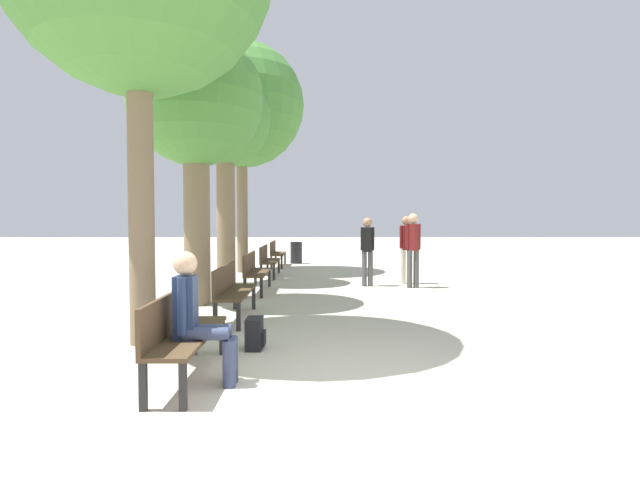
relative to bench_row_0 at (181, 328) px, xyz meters
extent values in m
plane|color=beige|center=(1.77, -0.40, -0.52)|extent=(80.00, 80.00, 0.00)
cube|color=#4C3823|center=(0.09, 0.00, -0.08)|extent=(0.43, 1.85, 0.04)
cube|color=#4C3823|center=(-0.11, 0.00, 0.14)|extent=(0.04, 1.85, 0.41)
cube|color=black|center=(0.25, -0.88, -0.31)|extent=(0.06, 0.06, 0.42)
cube|color=black|center=(0.25, 0.88, -0.31)|extent=(0.06, 0.06, 0.42)
cube|color=black|center=(-0.08, -0.88, -0.31)|extent=(0.06, 0.06, 0.42)
cube|color=black|center=(-0.08, 0.88, -0.31)|extent=(0.06, 0.06, 0.42)
cube|color=#4C3823|center=(0.09, 3.01, -0.08)|extent=(0.43, 1.85, 0.04)
cube|color=#4C3823|center=(-0.11, 3.01, 0.14)|extent=(0.04, 1.85, 0.41)
cube|color=black|center=(0.25, 2.13, -0.31)|extent=(0.06, 0.06, 0.42)
cube|color=black|center=(0.25, 3.89, -0.31)|extent=(0.06, 0.06, 0.42)
cube|color=black|center=(-0.08, 2.13, -0.31)|extent=(0.06, 0.06, 0.42)
cube|color=black|center=(-0.08, 3.89, -0.31)|extent=(0.06, 0.06, 0.42)
cube|color=#4C3823|center=(0.09, 6.02, -0.08)|extent=(0.43, 1.85, 0.04)
cube|color=#4C3823|center=(-0.11, 6.02, 0.14)|extent=(0.04, 1.85, 0.41)
cube|color=black|center=(0.25, 5.14, -0.31)|extent=(0.06, 0.06, 0.42)
cube|color=black|center=(0.25, 6.90, -0.31)|extent=(0.06, 0.06, 0.42)
cube|color=black|center=(-0.08, 5.14, -0.31)|extent=(0.06, 0.06, 0.42)
cube|color=black|center=(-0.08, 6.90, -0.31)|extent=(0.06, 0.06, 0.42)
cube|color=#4C3823|center=(0.09, 9.03, -0.08)|extent=(0.43, 1.85, 0.04)
cube|color=#4C3823|center=(-0.11, 9.03, 0.14)|extent=(0.04, 1.85, 0.41)
cube|color=black|center=(0.25, 8.15, -0.31)|extent=(0.06, 0.06, 0.42)
cube|color=black|center=(0.25, 9.91, -0.31)|extent=(0.06, 0.06, 0.42)
cube|color=black|center=(-0.08, 8.15, -0.31)|extent=(0.06, 0.06, 0.42)
cube|color=black|center=(-0.08, 9.91, -0.31)|extent=(0.06, 0.06, 0.42)
cube|color=#4C3823|center=(0.09, 12.04, -0.08)|extent=(0.43, 1.85, 0.04)
cube|color=#4C3823|center=(-0.11, 12.04, 0.14)|extent=(0.04, 1.85, 0.41)
cube|color=black|center=(0.25, 11.16, -0.31)|extent=(0.06, 0.06, 0.42)
cube|color=black|center=(0.25, 12.92, -0.31)|extent=(0.06, 0.06, 0.42)
cube|color=black|center=(-0.08, 11.16, -0.31)|extent=(0.06, 0.06, 0.42)
cube|color=black|center=(-0.08, 12.92, -0.31)|extent=(0.06, 0.06, 0.42)
cylinder|color=#7A664C|center=(-0.87, 1.41, 1.48)|extent=(0.32, 0.32, 3.99)
cylinder|color=#7A664C|center=(-0.87, 4.40, 1.08)|extent=(0.49, 0.49, 3.19)
sphere|color=#478438|center=(-0.87, 4.40, 3.37)|extent=(2.54, 2.54, 2.54)
cylinder|color=#7A664C|center=(-0.87, 7.44, 1.22)|extent=(0.46, 0.46, 3.48)
sphere|color=#478438|center=(-0.87, 7.44, 3.59)|extent=(2.26, 2.26, 2.26)
cylinder|color=#7A664C|center=(-0.87, 10.21, 1.50)|extent=(0.33, 0.33, 4.04)
sphere|color=#478438|center=(-0.87, 10.21, 4.56)|extent=(3.77, 3.77, 3.77)
cylinder|color=#384260|center=(0.32, -0.29, 0.00)|extent=(0.43, 0.13, 0.13)
cylinder|color=#384260|center=(0.54, -0.29, -0.29)|extent=(0.13, 0.13, 0.46)
cylinder|color=#384260|center=(0.32, -0.13, 0.00)|extent=(0.43, 0.13, 0.13)
cylinder|color=#384260|center=(0.54, -0.13, -0.29)|extent=(0.13, 0.13, 0.46)
cube|color=navy|center=(0.11, -0.21, 0.25)|extent=(0.20, 0.23, 0.61)
cylinder|color=navy|center=(0.11, -0.34, 0.28)|extent=(0.09, 0.09, 0.55)
cylinder|color=navy|center=(0.11, -0.08, 0.28)|extent=(0.09, 0.09, 0.55)
sphere|color=tan|center=(0.11, -0.21, 0.68)|extent=(0.23, 0.23, 0.23)
cube|color=black|center=(0.61, 1.13, -0.32)|extent=(0.19, 0.34, 0.39)
cube|color=black|center=(0.73, 1.13, -0.38)|extent=(0.04, 0.24, 0.17)
cylinder|color=#4C4C4C|center=(3.59, 6.67, -0.07)|extent=(0.13, 0.13, 0.89)
cylinder|color=#4C4C4C|center=(3.75, 6.67, -0.07)|extent=(0.13, 0.13, 0.89)
cube|color=maroon|center=(3.67, 6.67, 0.68)|extent=(0.31, 0.31, 0.63)
cylinder|color=maroon|center=(3.54, 6.67, 0.70)|extent=(0.09, 0.09, 0.60)
cylinder|color=maroon|center=(3.80, 6.67, 0.70)|extent=(0.09, 0.09, 0.60)
sphere|color=tan|center=(3.67, 6.67, 1.12)|extent=(0.24, 0.24, 0.24)
cylinder|color=beige|center=(3.57, 7.41, -0.09)|extent=(0.13, 0.13, 0.86)
cylinder|color=beige|center=(3.72, 7.41, -0.09)|extent=(0.13, 0.13, 0.86)
cube|color=maroon|center=(3.64, 7.41, 0.64)|extent=(0.21, 0.24, 0.61)
cylinder|color=maroon|center=(3.52, 7.41, 0.66)|extent=(0.09, 0.09, 0.58)
cylinder|color=maroon|center=(3.77, 7.41, 0.66)|extent=(0.09, 0.09, 0.58)
sphere|color=#A37A5B|center=(3.64, 7.41, 1.07)|extent=(0.23, 0.23, 0.23)
cylinder|color=#4C4C4C|center=(2.55, 6.97, -0.10)|extent=(0.12, 0.12, 0.84)
cylinder|color=#4C4C4C|center=(2.70, 6.97, -0.10)|extent=(0.12, 0.12, 0.84)
cube|color=black|center=(2.62, 6.97, 0.61)|extent=(0.27, 0.24, 0.59)
cylinder|color=black|center=(2.50, 6.97, 0.63)|extent=(0.09, 0.09, 0.56)
cylinder|color=black|center=(2.75, 6.97, 0.63)|extent=(0.09, 0.09, 0.56)
sphere|color=#A37A5B|center=(2.62, 6.97, 1.03)|extent=(0.23, 0.23, 0.23)
cylinder|color=#232328|center=(0.65, 13.21, -0.12)|extent=(0.43, 0.43, 0.79)
camera|label=1|loc=(1.38, -5.04, 1.10)|focal=28.00mm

